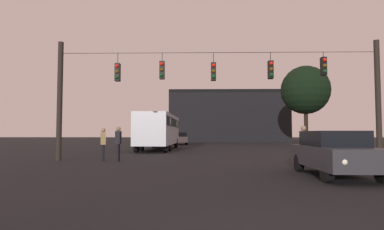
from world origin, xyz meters
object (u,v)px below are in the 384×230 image
object	(u,v)px
pedestrian_crossing_left	(103,142)
car_near_right	(334,152)
tree_left_silhouette	(305,90)
car_far_left	(180,138)
pedestrian_crossing_center	(304,143)
pedestrian_crossing_right	(118,141)
city_bus	(159,128)

from	to	relation	value
pedestrian_crossing_left	car_near_right	bearing A→B (deg)	-31.46
car_near_right	tree_left_silhouette	world-z (taller)	tree_left_silhouette
car_far_left	tree_left_silhouette	distance (m)	15.90
car_near_right	car_far_left	size ratio (longest dim) A/B	0.98
pedestrian_crossing_center	pedestrian_crossing_right	xyz separation A→B (m)	(-8.76, 1.96, 0.00)
pedestrian_crossing_left	pedestrian_crossing_right	xyz separation A→B (m)	(0.88, -0.37, 0.05)
car_far_left	pedestrian_crossing_right	xyz separation A→B (m)	(-1.74, -24.27, 0.22)
car_near_right	tree_left_silhouette	bearing A→B (deg)	73.84
car_near_right	pedestrian_crossing_right	xyz separation A→B (m)	(-8.66, 5.48, 0.22)
city_bus	car_far_left	distance (m)	12.43
car_near_right	city_bus	bearing A→B (deg)	114.75
car_near_right	tree_left_silhouette	distance (m)	27.22
city_bus	tree_left_silhouette	xyz separation A→B (m)	(15.44, 8.21, 4.39)
car_near_right	car_far_left	xyz separation A→B (m)	(-6.93, 29.74, 0.00)
city_bus	car_near_right	bearing A→B (deg)	-65.25
pedestrian_crossing_center	tree_left_silhouette	world-z (taller)	tree_left_silhouette
car_far_left	tree_left_silhouette	xyz separation A→B (m)	(14.35, -4.13, 5.46)
pedestrian_crossing_left	pedestrian_crossing_center	distance (m)	9.93
car_near_right	car_far_left	bearing A→B (deg)	103.11
pedestrian_crossing_center	pedestrian_crossing_left	bearing A→B (deg)	166.42
city_bus	pedestrian_crossing_left	size ratio (longest dim) A/B	6.47
car_near_right	pedestrian_crossing_center	world-z (taller)	pedestrian_crossing_center
car_far_left	tree_left_silhouette	bearing A→B (deg)	-16.04
car_far_left	pedestrian_crossing_left	world-z (taller)	pedestrian_crossing_left
pedestrian_crossing_left	tree_left_silhouette	xyz separation A→B (m)	(16.97, 19.77, 5.29)
car_near_right	pedestrian_crossing_right	bearing A→B (deg)	147.71
city_bus	car_far_left	world-z (taller)	city_bus
car_near_right	pedestrian_crossing_right	distance (m)	10.25
pedestrian_crossing_right	tree_left_silhouette	distance (m)	26.30
city_bus	pedestrian_crossing_center	distance (m)	16.11
pedestrian_crossing_left	pedestrian_crossing_right	world-z (taller)	pedestrian_crossing_right
car_far_left	pedestrian_crossing_right	world-z (taller)	pedestrian_crossing_right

